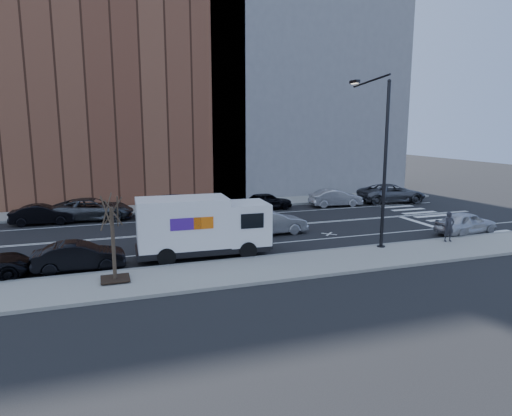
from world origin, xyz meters
TOP-DOWN VIEW (x-y plane):
  - ground at (0.00, 0.00)m, footprint 120.00×120.00m
  - sidewalk_near at (0.00, -8.80)m, footprint 44.00×3.60m
  - sidewalk_far at (0.00, 8.80)m, footprint 44.00×3.60m
  - curb_near at (0.00, -7.00)m, footprint 44.00×0.25m
  - curb_far at (0.00, 7.00)m, footprint 44.00×0.25m
  - crosswalk at (16.00, 0.00)m, footprint 3.00×14.00m
  - road_markings at (0.00, 0.00)m, footprint 40.00×8.60m
  - bldg_brick at (-8.00, 15.60)m, footprint 26.00×10.00m
  - bldg_concrete at (12.00, 15.60)m, footprint 20.00×10.00m
  - streetlight at (7.00, -6.91)m, footprint 0.44×4.02m
  - street_tree at (-7.00, -8.40)m, footprint 1.20×1.20m
  - fedex_van at (-2.56, -5.60)m, footprint 6.91×2.66m
  - far_parked_b at (-11.20, 5.65)m, footprint 4.23×1.68m
  - far_parked_c at (-8.00, 6.09)m, footprint 5.91×3.18m
  - far_parked_d at (-1.92, 5.31)m, footprint 5.90×3.05m
  - far_parked_e at (5.28, 5.88)m, footprint 4.07×1.74m
  - far_parked_f at (11.20, 5.36)m, footprint 4.49×1.92m
  - far_parked_g at (16.80, 5.47)m, footprint 6.11×3.35m
  - driving_sedan at (2.54, -2.13)m, footprint 4.56×1.74m
  - near_parked_rear_a at (-8.49, -5.93)m, footprint 4.12×1.44m
  - near_parked_front at (14.07, -6.05)m, footprint 4.36×2.20m
  - pedestrian at (11.30, -7.67)m, footprint 0.66×0.47m

SIDE VIEW (x-z plane):
  - ground at x=0.00m, z-range 0.00..0.00m
  - crosswalk at x=16.00m, z-range 0.00..0.01m
  - road_markings at x=0.00m, z-range 0.00..0.01m
  - sidewalk_near at x=0.00m, z-range 0.00..0.15m
  - sidewalk_far at x=0.00m, z-range 0.00..0.15m
  - curb_near at x=0.00m, z-range 0.00..0.17m
  - curb_far at x=0.00m, z-range 0.00..0.17m
  - near_parked_rear_a at x=-8.49m, z-range 0.00..1.36m
  - far_parked_e at x=5.28m, z-range 0.00..1.37m
  - far_parked_b at x=-11.20m, z-range 0.00..1.37m
  - near_parked_front at x=14.07m, z-range 0.00..1.43m
  - far_parked_f at x=11.20m, z-range 0.00..1.44m
  - driving_sedan at x=2.54m, z-range 0.00..1.48m
  - far_parked_c at x=-8.00m, z-range 0.00..1.58m
  - far_parked_g at x=16.80m, z-range 0.00..1.62m
  - far_parked_d at x=-1.92m, z-range 0.00..1.64m
  - pedestrian at x=11.30m, z-range 0.15..1.87m
  - street_tree at x=-7.00m, z-range -0.42..3.33m
  - fedex_van at x=-2.56m, z-range 0.08..3.19m
  - streetlight at x=7.00m, z-range 0.41..9.75m
  - bldg_brick at x=-8.00m, z-range 0.00..22.00m
  - bldg_concrete at x=12.00m, z-range 0.00..26.00m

